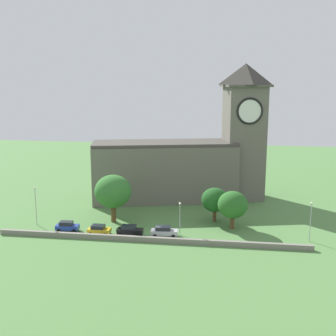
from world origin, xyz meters
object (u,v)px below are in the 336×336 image
object	(u,v)px
car_blue	(67,226)
tree_churchyard	(113,191)
streetlamp_central	(311,215)
car_black	(130,230)
streetlamp_west_mid	(180,213)
church	(190,158)
car_yellow	(99,230)
tree_riverside_west	(215,200)
streetlamp_west_end	(35,200)
tree_riverside_east	(233,205)
car_silver	(164,231)

from	to	relation	value
car_blue	tree_churchyard	distance (m)	10.82
streetlamp_central	tree_churchyard	xyz separation A→B (m)	(-36.01, 5.32, 1.45)
car_black	streetlamp_west_mid	xyz separation A→B (m)	(8.75, 1.68, 3.16)
church	streetlamp_west_mid	world-z (taller)	church
car_blue	tree_churchyard	world-z (taller)	tree_churchyard
car_black	streetlamp_central	xyz separation A→B (m)	(31.13, 1.62, 3.71)
car_yellow	car_black	distance (m)	5.62
tree_riverside_west	car_yellow	bearing A→B (deg)	-153.34
streetlamp_west_end	streetlamp_west_mid	distance (m)	27.79
tree_riverside_east	tree_riverside_west	xyz separation A→B (m)	(-3.43, 3.65, -0.21)
church	car_blue	xyz separation A→B (m)	(-20.22, -25.31, -8.76)
church	tree_churchyard	bearing A→B (deg)	-124.93
car_blue	car_silver	distance (m)	17.97
tree_riverside_west	church	bearing A→B (deg)	111.38
car_silver	streetlamp_west_mid	size ratio (longest dim) A/B	0.80
car_blue	streetlamp_central	distance (m)	43.19
car_silver	tree_riverside_west	size ratio (longest dim) A/B	0.71
car_black	tree_riverside_east	size ratio (longest dim) A/B	0.66
car_yellow	tree_riverside_west	size ratio (longest dim) A/B	0.60
tree_riverside_west	tree_churchyard	world-z (taller)	tree_churchyard
car_blue	tree_riverside_west	bearing A→B (deg)	19.38
tree_riverside_west	tree_riverside_east	bearing A→B (deg)	-46.75
streetlamp_west_end	streetlamp_west_mid	world-z (taller)	streetlamp_west_end
tree_churchyard	car_silver	bearing A→B (deg)	-30.93
church	car_silver	distance (m)	27.03
car_blue	streetlamp_west_end	xyz separation A→B (m)	(-7.11, 2.61, 4.00)
church	streetlamp_west_end	distance (m)	35.84
tree_churchyard	car_blue	bearing A→B (deg)	-137.60
streetlamp_west_end	tree_riverside_west	xyz separation A→B (m)	(33.59, 6.70, -0.53)
church	tree_riverside_west	size ratio (longest dim) A/B	6.02
church	tree_churchyard	xyz separation A→B (m)	(-13.21, -18.91, -3.58)
church	streetlamp_west_end	xyz separation A→B (m)	(-27.33, -22.70, -4.76)
car_yellow	tree_riverside_west	world-z (taller)	tree_riverside_west
car_black	streetlamp_west_end	bearing A→B (deg)	170.57
car_blue	tree_riverside_east	bearing A→B (deg)	10.73
car_yellow	streetlamp_central	world-z (taller)	streetlamp_central
streetlamp_west_mid	tree_riverside_east	size ratio (longest dim) A/B	0.84
streetlamp_west_end	streetlamp_central	bearing A→B (deg)	-1.75
tree_churchyard	car_yellow	bearing A→B (deg)	-95.81
streetlamp_west_mid	car_black	bearing A→B (deg)	-169.11
car_silver	streetlamp_west_end	world-z (taller)	streetlamp_west_end
car_silver	streetlamp_west_mid	xyz separation A→B (m)	(2.66, 1.31, 3.17)
church	car_silver	bearing A→B (deg)	-95.04
car_black	streetlamp_central	distance (m)	31.39
church	tree_riverside_east	size ratio (longest dim) A/B	5.70
car_blue	car_yellow	world-z (taller)	car_blue
car_yellow	car_silver	distance (m)	11.72
streetlamp_west_end	tree_churchyard	distance (m)	14.67
car_blue	tree_riverside_east	xyz separation A→B (m)	(29.91, 5.67, 3.68)
car_blue	tree_churchyard	xyz separation A→B (m)	(7.01, 6.40, 5.19)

